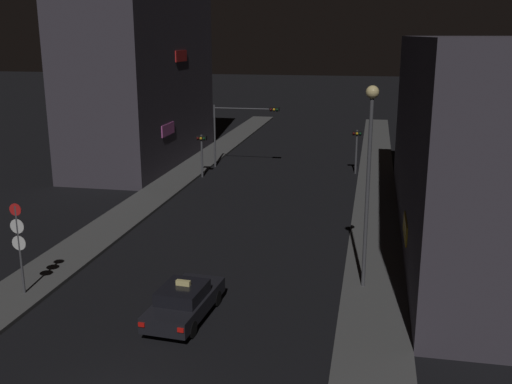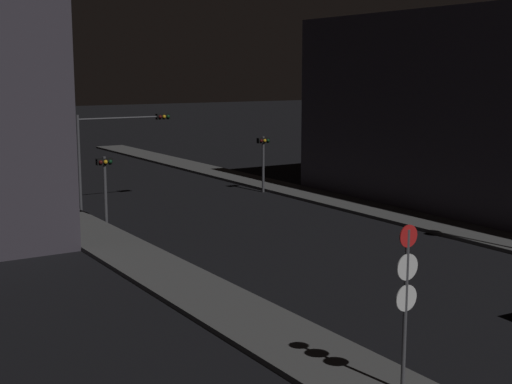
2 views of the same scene
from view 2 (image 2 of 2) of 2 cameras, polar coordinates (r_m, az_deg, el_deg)
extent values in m
cube|color=#4C4C4C|center=(37.69, -14.80, -2.10)|extent=(2.73, 65.70, 0.17)
cube|color=#4C4C4C|center=(44.32, 3.79, -0.10)|extent=(2.73, 65.70, 0.17)
cube|color=#D859B2|center=(36.15, -16.70, 2.85)|extent=(0.08, 2.80, 0.90)
cube|color=red|center=(39.66, -18.61, 11.26)|extent=(0.08, 2.80, 0.90)
cylinder|color=#47474C|center=(40.01, -13.77, 2.23)|extent=(0.16, 0.16, 5.17)
cylinder|color=#47474C|center=(40.64, -10.56, 5.76)|extent=(4.98, 0.10, 0.10)
cube|color=black|center=(41.62, -7.35, 5.93)|extent=(0.80, 0.28, 0.32)
sphere|color=#3F0C0C|center=(41.36, -7.57, 5.90)|extent=(0.20, 0.20, 0.20)
sphere|color=yellow|center=(41.46, -7.25, 5.92)|extent=(0.20, 0.20, 0.20)
sphere|color=#0C3319|center=(41.57, -6.94, 5.93)|extent=(0.20, 0.20, 0.20)
cylinder|color=#47474C|center=(36.56, -11.80, 0.17)|extent=(0.16, 0.16, 3.32)
cube|color=black|center=(36.37, -11.88, 2.36)|extent=(0.80, 0.28, 0.32)
sphere|color=#3F0C0C|center=(36.12, -12.15, 2.30)|extent=(0.20, 0.20, 0.20)
sphere|color=yellow|center=(36.20, -11.78, 2.33)|extent=(0.20, 0.20, 0.20)
sphere|color=#0C3319|center=(36.29, -11.42, 2.36)|extent=(0.20, 0.20, 0.20)
cylinder|color=#47474C|center=(44.88, 0.57, 2.19)|extent=(0.16, 0.16, 3.49)
cube|color=black|center=(44.72, 0.58, 4.09)|extent=(0.80, 0.28, 0.32)
sphere|color=#3F0C0C|center=(44.44, 0.43, 4.06)|extent=(0.20, 0.20, 0.20)
sphere|color=yellow|center=(44.57, 0.70, 4.07)|extent=(0.20, 0.20, 0.20)
sphere|color=#0C3319|center=(44.71, 0.97, 4.09)|extent=(0.20, 0.20, 0.20)
cylinder|color=#47474C|center=(16.97, 11.68, -9.21)|extent=(0.10, 0.10, 3.82)
cylinder|color=red|center=(16.48, 11.94, -3.42)|extent=(0.52, 0.03, 0.52)
cylinder|color=white|center=(16.65, 11.85, -5.82)|extent=(0.61, 0.03, 0.61)
cylinder|color=white|center=(16.85, 11.77, -8.20)|extent=(0.62, 0.03, 0.62)
camera|label=1|loc=(27.14, 78.95, 8.76)|focal=41.56mm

